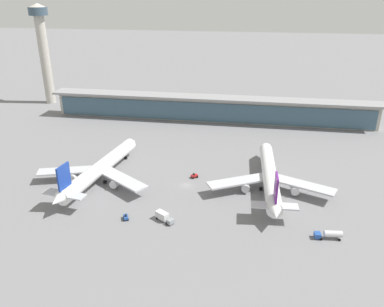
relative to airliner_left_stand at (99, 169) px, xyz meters
The scene contains 10 objects.
ground_plane 36.39m from the airliner_left_stand, ahead, with size 1200.00×1200.00×0.00m, color slate.
airliner_left_stand is the anchor object (origin of this frame).
airliner_centre_stand 69.18m from the airliner_left_stand, ahead, with size 49.48×64.36×17.14m.
service_truck_near_nose_grey 41.60m from the airliner_left_stand, 37.21° to the right, with size 7.38×5.89×3.10m.
service_truck_under_wing_blue 33.25m from the airliner_left_stand, 53.07° to the right, with size 2.73×3.31×2.05m.
service_truck_mid_apron_red 39.49m from the airliner_left_stand, 13.22° to the left, with size 3.31×3.08×2.05m.
service_truck_by_tail_blue 91.47m from the airliner_left_stand, 16.84° to the right, with size 8.77×3.19×2.95m.
terminal_building 93.07m from the airliner_left_stand, 67.27° to the left, with size 193.14×12.80×15.20m.
control_tower 137.39m from the airliner_left_stand, 126.34° to the left, with size 12.00×12.00×69.97m.
safety_cone_alpha 20.74m from the airliner_left_stand, 104.19° to the right, with size 0.62×0.62×0.70m.
Camera 1 is at (25.11, -136.37, 73.79)m, focal length 36.08 mm.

